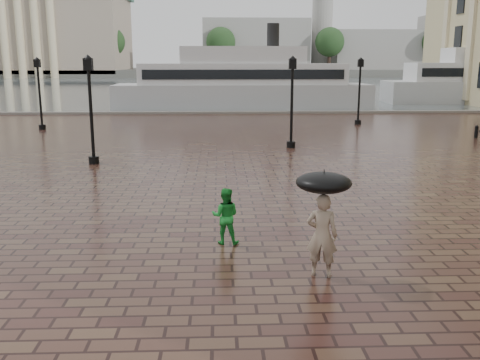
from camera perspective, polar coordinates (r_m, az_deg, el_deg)
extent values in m
plane|color=#361D18|center=(13.41, 0.57, -6.02)|extent=(300.00, 300.00, 0.00)
plane|color=#485358|center=(104.79, -1.92, 10.20)|extent=(240.00, 240.00, 0.00)
cube|color=slate|center=(44.91, -1.44, 7.08)|extent=(80.00, 0.60, 0.30)
cube|color=#4C4C47|center=(172.73, -2.07, 11.44)|extent=(300.00, 60.00, 2.00)
cube|color=gray|center=(166.99, -21.95, 14.32)|extent=(55.00, 30.00, 22.00)
cube|color=gray|center=(163.11, 1.55, 14.19)|extent=(30.00, 22.00, 14.00)
cube|color=gray|center=(169.01, 13.80, 13.28)|extent=(25.00, 22.00, 11.00)
cylinder|color=gray|center=(165.74, 8.72, 15.07)|extent=(6.00, 6.00, 20.00)
cylinder|color=#2D2119|center=(161.97, -24.24, 11.37)|extent=(1.00, 1.00, 8.00)
cylinder|color=#2D2119|center=(153.54, -13.57, 12.10)|extent=(1.00, 1.00, 8.00)
sphere|color=#1D3919|center=(153.62, -13.68, 14.15)|extent=(8.00, 8.00, 8.00)
cylinder|color=#2D2119|center=(150.70, -2.04, 12.43)|extent=(1.00, 1.00, 8.00)
sphere|color=#1D3919|center=(150.79, -2.06, 14.52)|extent=(8.00, 8.00, 8.00)
cylinder|color=#2D2119|center=(153.78, 9.47, 12.27)|extent=(1.00, 1.00, 8.00)
sphere|color=#1D3919|center=(153.87, 9.55, 14.32)|extent=(8.00, 8.00, 8.00)
cylinder|color=#2D2119|center=(162.44, 20.12, 11.70)|extent=(1.00, 1.00, 8.00)
sphere|color=#1D3919|center=(162.52, 20.26, 13.63)|extent=(8.00, 8.00, 8.00)
cylinder|color=black|center=(33.34, 23.89, 4.63)|extent=(0.20, 0.20, 0.60)
sphere|color=black|center=(33.31, 23.94, 5.18)|extent=(0.22, 0.22, 0.22)
cylinder|color=black|center=(23.69, -15.32, 2.08)|extent=(0.44, 0.44, 0.30)
cylinder|color=black|center=(23.44, -15.58, 6.53)|extent=(0.14, 0.14, 4.00)
cube|color=black|center=(23.33, -15.89, 11.78)|extent=(0.35, 0.35, 0.50)
sphere|color=beige|center=(23.33, -15.89, 11.78)|extent=(0.28, 0.28, 0.28)
cylinder|color=black|center=(27.26, 5.45, 3.79)|extent=(0.44, 0.44, 0.30)
cylinder|color=black|center=(27.04, 5.53, 7.67)|extent=(0.14, 0.14, 4.00)
cube|color=black|center=(26.95, 5.63, 12.23)|extent=(0.35, 0.35, 0.50)
sphere|color=beige|center=(26.95, 5.63, 12.23)|extent=(0.28, 0.28, 0.28)
cylinder|color=black|center=(36.75, -20.34, 5.33)|extent=(0.44, 0.44, 0.30)
cylinder|color=black|center=(36.59, -20.56, 8.20)|extent=(0.14, 0.14, 4.00)
cube|color=black|center=(36.52, -20.82, 11.56)|extent=(0.35, 0.35, 0.50)
sphere|color=beige|center=(36.52, -20.82, 11.56)|extent=(0.28, 0.28, 0.28)
cylinder|color=black|center=(38.16, 12.46, 6.05)|extent=(0.44, 0.44, 0.30)
cylinder|color=black|center=(38.01, 12.59, 8.82)|extent=(0.14, 0.14, 4.00)
cube|color=black|center=(37.94, 12.75, 12.06)|extent=(0.35, 0.35, 0.50)
sphere|color=beige|center=(37.94, 12.75, 12.06)|extent=(0.28, 0.28, 0.28)
imported|color=gray|center=(10.89, 8.73, -5.85)|extent=(0.72, 0.57, 1.72)
imported|color=#1A9230|center=(12.72, -1.57, -3.85)|extent=(0.73, 0.61, 1.36)
cube|color=#BABABA|center=(49.89, 0.25, 8.91)|extent=(23.30, 5.93, 2.23)
cube|color=silver|center=(49.80, 0.25, 11.26)|extent=(18.64, 5.11, 1.86)
cube|color=silver|center=(49.79, 0.25, 13.18)|extent=(11.21, 4.44, 1.49)
cylinder|color=black|center=(50.08, 3.55, 15.07)|extent=(1.11, 1.11, 2.23)
cube|color=black|center=(47.34, 0.43, 11.19)|extent=(17.64, 0.37, 0.84)
cube|color=black|center=(52.26, 0.09, 11.32)|extent=(17.64, 0.37, 0.84)
cylinder|color=black|center=(10.72, 8.84, -2.79)|extent=(0.02, 0.02, 0.95)
ellipsoid|color=black|center=(10.60, 8.92, -0.28)|extent=(1.10, 1.10, 0.39)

